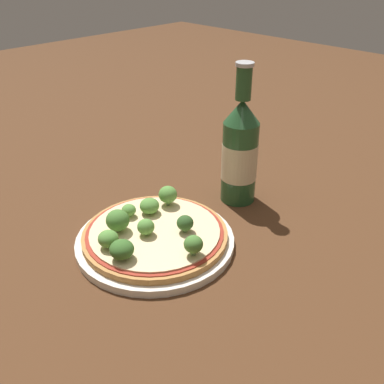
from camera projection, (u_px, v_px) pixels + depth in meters
ground_plane at (159, 242)px, 0.69m from camera, size 3.00×3.00×0.00m
plate at (155, 241)px, 0.69m from camera, size 0.24×0.24×0.01m
pizza at (155, 234)px, 0.68m from camera, size 0.22×0.22×0.01m
broccoli_floret_0 at (150, 206)px, 0.71m from camera, size 0.03×0.03×0.03m
broccoli_floret_1 at (129, 210)px, 0.71m from camera, size 0.02×0.02×0.02m
broccoli_floret_2 at (108, 239)px, 0.63m from camera, size 0.03×0.03×0.03m
broccoli_floret_3 at (185, 223)px, 0.67m from camera, size 0.03×0.03×0.03m
broccoli_floret_4 at (144, 226)px, 0.66m from camera, size 0.03×0.03×0.03m
broccoli_floret_5 at (168, 195)px, 0.73m from camera, size 0.03×0.03×0.03m
broccoli_floret_6 at (122, 249)px, 0.61m from camera, size 0.03×0.03×0.03m
broccoli_floret_7 at (193, 244)px, 0.62m from camera, size 0.03×0.03×0.03m
broccoli_floret_8 at (118, 220)px, 0.67m from camera, size 0.03×0.03×0.04m
beer_bottle at (241, 152)px, 0.76m from camera, size 0.06×0.06×0.24m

